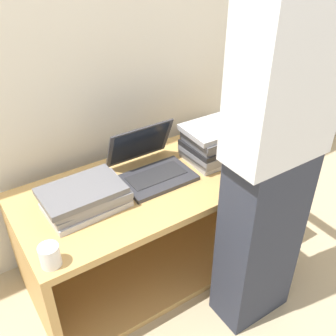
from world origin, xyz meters
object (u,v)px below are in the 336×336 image
(laptop_open, at_px, (151,166))
(laptop_stack_right, at_px, (219,141))
(laptop_stack_left, at_px, (85,197))
(person, at_px, (275,145))
(mug, at_px, (50,256))

(laptop_open, xyz_separation_m, laptop_stack_right, (0.38, -0.05, 0.05))
(laptop_open, xyz_separation_m, laptop_stack_left, (-0.37, -0.06, 0.01))
(person, bearing_deg, laptop_stack_left, 140.93)
(laptop_open, distance_m, laptop_stack_right, 0.38)
(person, bearing_deg, mug, 163.87)
(laptop_open, relative_size, mug, 3.88)
(laptop_stack_left, distance_m, laptop_stack_right, 0.75)
(laptop_stack_left, relative_size, mug, 4.16)
(laptop_open, bearing_deg, laptop_stack_left, -171.27)
(laptop_stack_left, xyz_separation_m, laptop_stack_right, (0.75, 0.00, 0.04))
(laptop_open, xyz_separation_m, person, (0.22, -0.54, 0.31))
(laptop_stack_right, xyz_separation_m, mug, (-0.99, -0.24, -0.05))
(laptop_stack_right, xyz_separation_m, person, (-0.16, -0.49, 0.27))
(laptop_stack_left, height_order, mug, laptop_stack_left)
(laptop_stack_right, height_order, mug, laptop_stack_right)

